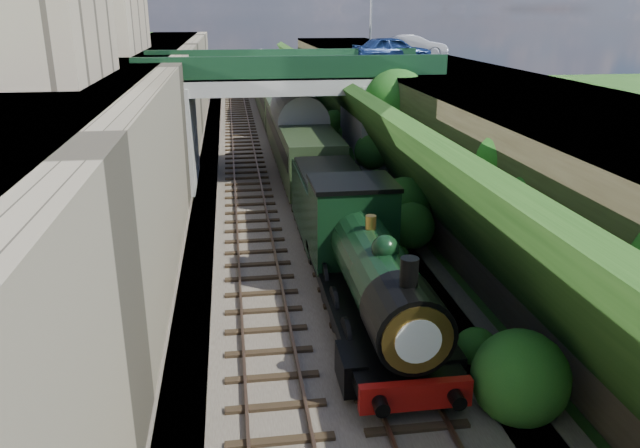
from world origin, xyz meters
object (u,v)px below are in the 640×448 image
(lamppost, at_px, (372,8))
(car_blue, at_px, (392,50))
(locomotive, at_px, (371,274))
(tender, at_px, (332,209))
(car_silver, at_px, (414,46))
(tree, at_px, (398,107))
(road_bridge, at_px, (297,111))

(lamppost, relative_size, car_blue, 1.21)
(car_blue, bearing_deg, lamppost, -6.47)
(locomotive, bearing_deg, lamppost, 77.70)
(lamppost, bearing_deg, tender, -106.72)
(car_silver, xyz_separation_m, tender, (-9.03, -19.82, -5.40))
(tree, relative_size, car_silver, 1.42)
(car_silver, relative_size, locomotive, 0.45)
(lamppost, height_order, car_silver, lamppost)
(road_bridge, relative_size, tender, 2.67)
(car_silver, bearing_deg, road_bridge, 141.87)
(tree, height_order, tender, tree)
(road_bridge, distance_m, car_silver, 13.33)
(car_blue, height_order, car_silver, car_blue)
(lamppost, height_order, car_blue, lamppost)
(car_silver, distance_m, locomotive, 29.10)
(road_bridge, bearing_deg, lamppost, 55.04)
(road_bridge, height_order, locomotive, road_bridge)
(road_bridge, bearing_deg, car_blue, 29.27)
(car_blue, distance_m, car_silver, 6.33)
(lamppost, height_order, locomotive, lamppost)
(tree, relative_size, tender, 1.10)
(lamppost, relative_size, tender, 1.00)
(car_silver, relative_size, tender, 0.77)
(car_blue, relative_size, car_silver, 1.07)
(locomotive, distance_m, tender, 7.37)
(tender, bearing_deg, road_bridge, 91.37)
(road_bridge, height_order, tender, road_bridge)
(lamppost, relative_size, locomotive, 0.59)
(road_bridge, height_order, car_silver, car_silver)
(tree, xyz_separation_m, lamppost, (1.13, 11.86, 4.92))
(lamppost, relative_size, car_silver, 1.29)
(road_bridge, bearing_deg, locomotive, -89.19)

